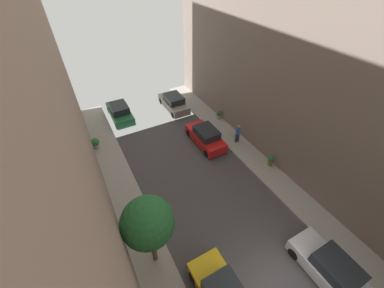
% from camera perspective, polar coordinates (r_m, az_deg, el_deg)
% --- Properties ---
extents(sidewalk_right, '(2.00, 44.00, 0.15)m').
position_cam_1_polar(sidewalk_right, '(16.97, 33.06, -19.76)').
color(sidewalk_right, gray).
rests_on(sidewalk_right, ground).
extents(parked_car_left_3, '(1.78, 4.20, 1.57)m').
position_cam_1_polar(parked_car_left_3, '(24.04, -17.20, 7.43)').
color(parked_car_left_3, '#1E6638').
rests_on(parked_car_left_3, ground).
extents(parked_car_right_2, '(1.78, 4.20, 1.57)m').
position_cam_1_polar(parked_car_right_2, '(15.03, 30.95, -24.94)').
color(parked_car_right_2, silver).
rests_on(parked_car_right_2, ground).
extents(parked_car_right_3, '(1.78, 4.20, 1.57)m').
position_cam_1_polar(parked_car_right_3, '(19.92, 3.36, 1.83)').
color(parked_car_right_3, red).
rests_on(parked_car_right_3, ground).
extents(parked_car_right_4, '(1.78, 4.20, 1.57)m').
position_cam_1_polar(parked_car_right_4, '(24.60, -4.47, 10.03)').
color(parked_car_right_4, gray).
rests_on(parked_car_right_4, ground).
extents(pedestrian, '(0.40, 0.36, 1.72)m').
position_cam_1_polar(pedestrian, '(20.08, 11.13, 2.67)').
color(pedestrian, '#2D334C').
rests_on(pedestrian, sidewalk_right).
extents(street_tree_2, '(2.46, 2.46, 4.81)m').
position_cam_1_polar(street_tree_2, '(11.16, -10.76, -18.38)').
color(street_tree_2, brown).
rests_on(street_tree_2, sidewalk_left).
extents(potted_plant_0, '(0.48, 0.48, 0.87)m').
position_cam_1_polar(potted_plant_0, '(15.05, -16.44, -18.48)').
color(potted_plant_0, brown).
rests_on(potted_plant_0, sidewalk_left).
extents(potted_plant_2, '(0.68, 0.68, 0.92)m').
position_cam_1_polar(potted_plant_2, '(20.94, -22.53, 0.29)').
color(potted_plant_2, '#B2A899').
rests_on(potted_plant_2, sidewalk_left).
extents(potted_plant_3, '(0.46, 0.46, 0.82)m').
position_cam_1_polar(potted_plant_3, '(23.01, 6.54, 7.18)').
color(potted_plant_3, '#B2A899').
rests_on(potted_plant_3, sidewalk_right).
extents(potted_plant_4, '(0.46, 0.46, 0.83)m').
position_cam_1_polar(potted_plant_4, '(18.86, 18.70, -3.80)').
color(potted_plant_4, brown).
rests_on(potted_plant_4, sidewalk_right).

